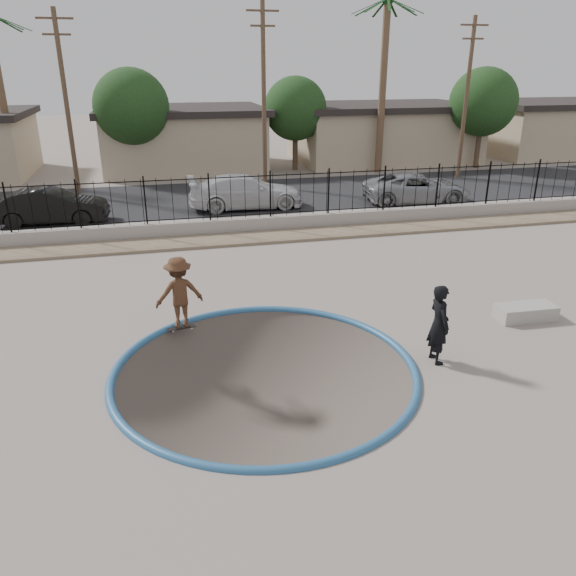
{
  "coord_description": "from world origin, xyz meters",
  "views": [
    {
      "loc": [
        -2.09,
        -12.02,
        6.54
      ],
      "look_at": [
        1.26,
        2.0,
        0.75
      ],
      "focal_mm": 35.0,
      "sensor_mm": 36.0,
      "label": 1
    }
  ],
  "objects_px": {
    "skater": "(179,296)",
    "concrete_ledge": "(526,312)",
    "car_b": "(51,206)",
    "car_c": "(246,192)",
    "skateboard": "(182,328)",
    "videographer": "(439,324)",
    "car_d": "(417,188)"
  },
  "relations": [
    {
      "from": "car_b",
      "to": "car_c",
      "type": "bearing_deg",
      "value": -80.75
    },
    {
      "from": "skateboard",
      "to": "car_c",
      "type": "bearing_deg",
      "value": 64.9
    },
    {
      "from": "car_d",
      "to": "car_b",
      "type": "bearing_deg",
      "value": 95.92
    },
    {
      "from": "skater",
      "to": "videographer",
      "type": "xyz_separation_m",
      "value": [
        5.72,
        -3.08,
        0.0
      ]
    },
    {
      "from": "car_c",
      "to": "skateboard",
      "type": "bearing_deg",
      "value": 164.02
    },
    {
      "from": "videographer",
      "to": "concrete_ledge",
      "type": "relative_size",
      "value": 1.2
    },
    {
      "from": "videographer",
      "to": "car_b",
      "type": "distance_m",
      "value": 18.22
    },
    {
      "from": "skateboard",
      "to": "car_b",
      "type": "xyz_separation_m",
      "value": [
        -4.78,
        11.8,
        0.76
      ]
    },
    {
      "from": "concrete_ledge",
      "to": "car_b",
      "type": "distance_m",
      "value": 19.33
    },
    {
      "from": "concrete_ledge",
      "to": "car_b",
      "type": "xyz_separation_m",
      "value": [
        -14.0,
        13.32,
        0.61
      ]
    },
    {
      "from": "skater",
      "to": "concrete_ledge",
      "type": "relative_size",
      "value": 1.19
    },
    {
      "from": "videographer",
      "to": "car_c",
      "type": "xyz_separation_m",
      "value": [
        -1.87,
        15.78,
        -0.13
      ]
    },
    {
      "from": "concrete_ledge",
      "to": "skateboard",
      "type": "bearing_deg",
      "value": 170.66
    },
    {
      "from": "skateboard",
      "to": "concrete_ledge",
      "type": "relative_size",
      "value": 0.47
    },
    {
      "from": "skater",
      "to": "car_b",
      "type": "relative_size",
      "value": 0.41
    },
    {
      "from": "videographer",
      "to": "concrete_ledge",
      "type": "height_order",
      "value": "videographer"
    },
    {
      "from": "videographer",
      "to": "car_d",
      "type": "height_order",
      "value": "videographer"
    },
    {
      "from": "skater",
      "to": "car_b",
      "type": "bearing_deg",
      "value": -78.47
    },
    {
      "from": "concrete_ledge",
      "to": "car_c",
      "type": "distance_m",
      "value": 15.21
    },
    {
      "from": "videographer",
      "to": "car_b",
      "type": "relative_size",
      "value": 0.41
    },
    {
      "from": "skateboard",
      "to": "videographer",
      "type": "xyz_separation_m",
      "value": [
        5.72,
        -3.08,
        0.9
      ]
    },
    {
      "from": "concrete_ledge",
      "to": "car_c",
      "type": "relative_size",
      "value": 0.29
    },
    {
      "from": "car_b",
      "to": "videographer",
      "type": "bearing_deg",
      "value": -141.49
    },
    {
      "from": "car_d",
      "to": "videographer",
      "type": "bearing_deg",
      "value": 162.16
    },
    {
      "from": "skater",
      "to": "car_d",
      "type": "distance_m",
      "value": 17.02
    },
    {
      "from": "skater",
      "to": "car_c",
      "type": "relative_size",
      "value": 0.35
    },
    {
      "from": "skater",
      "to": "car_b",
      "type": "height_order",
      "value": "skater"
    },
    {
      "from": "concrete_ledge",
      "to": "car_c",
      "type": "bearing_deg",
      "value": 110.68
    },
    {
      "from": "skater",
      "to": "car_c",
      "type": "height_order",
      "value": "skater"
    },
    {
      "from": "concrete_ledge",
      "to": "car_c",
      "type": "xyz_separation_m",
      "value": [
        -5.37,
        14.21,
        0.63
      ]
    },
    {
      "from": "car_c",
      "to": "car_d",
      "type": "xyz_separation_m",
      "value": [
        8.42,
        -0.9,
        -0.06
      ]
    },
    {
      "from": "car_c",
      "to": "videographer",
      "type": "bearing_deg",
      "value": -172.37
    }
  ]
}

